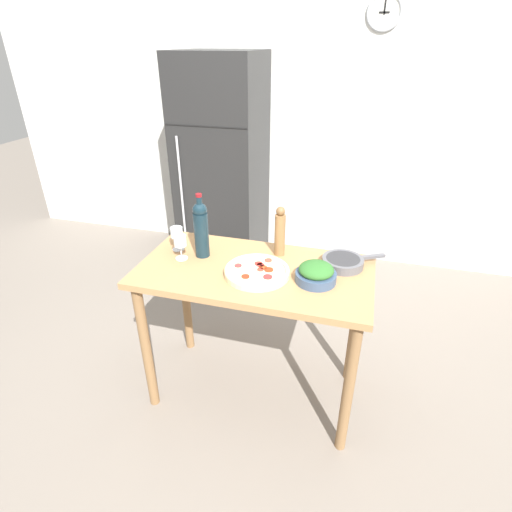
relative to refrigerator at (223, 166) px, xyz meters
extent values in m
plane|color=slate|center=(0.75, -1.59, -0.94)|extent=(14.00, 14.00, 0.00)
cube|color=silver|center=(0.75, 0.40, 0.36)|extent=(6.40, 0.06, 2.60)
torus|color=#A8ADB2|center=(1.23, 0.36, 1.19)|extent=(0.27, 0.02, 0.27)
cylinder|color=white|center=(1.23, 0.37, 1.19)|extent=(0.23, 0.01, 0.23)
cube|color=black|center=(1.23, 0.36, 1.19)|extent=(0.08, 0.01, 0.01)
cube|color=black|center=(1.23, 0.36, 1.23)|extent=(0.01, 0.01, 0.10)
cube|color=black|center=(0.00, 0.00, 0.00)|extent=(0.70, 0.70, 1.88)
cube|color=black|center=(0.00, -0.35, 0.41)|extent=(0.69, 0.01, 0.01)
cylinder|color=#B2B2B7|center=(-0.25, -0.37, -0.09)|extent=(0.02, 0.02, 0.84)
cube|color=#A87A4C|center=(0.75, -1.59, -0.08)|extent=(1.23, 0.65, 0.04)
cylinder|color=olive|center=(0.20, -1.85, -0.52)|extent=(0.06, 0.06, 0.84)
cylinder|color=olive|center=(1.31, -1.85, -0.52)|extent=(0.06, 0.06, 0.84)
cylinder|color=olive|center=(0.20, -1.33, -0.52)|extent=(0.06, 0.06, 0.84)
cylinder|color=olive|center=(1.31, -1.33, -0.52)|extent=(0.06, 0.06, 0.84)
cylinder|color=#142833|center=(0.43, -1.52, 0.07)|extent=(0.08, 0.08, 0.25)
sphere|color=#142833|center=(0.43, -1.52, 0.21)|extent=(0.08, 0.08, 0.08)
cylinder|color=#142833|center=(0.43, -1.52, 0.25)|extent=(0.03, 0.03, 0.07)
cylinder|color=maroon|center=(0.43, -1.52, 0.30)|extent=(0.03, 0.03, 0.02)
cylinder|color=silver|center=(0.34, -1.59, -0.06)|extent=(0.07, 0.07, 0.00)
cylinder|color=silver|center=(0.34, -1.59, -0.02)|extent=(0.01, 0.01, 0.08)
cylinder|color=white|center=(0.34, -1.59, 0.05)|extent=(0.07, 0.07, 0.06)
cylinder|color=maroon|center=(0.34, -1.59, 0.03)|extent=(0.06, 0.06, 0.01)
cylinder|color=silver|center=(0.27, -1.50, -0.06)|extent=(0.07, 0.07, 0.00)
cylinder|color=silver|center=(0.27, -1.50, -0.02)|extent=(0.01, 0.01, 0.08)
cylinder|color=white|center=(0.27, -1.50, 0.05)|extent=(0.07, 0.07, 0.06)
cylinder|color=maroon|center=(0.27, -1.50, 0.03)|extent=(0.06, 0.06, 0.01)
cylinder|color=olive|center=(0.84, -1.39, 0.06)|extent=(0.06, 0.06, 0.24)
sphere|color=brown|center=(0.84, -1.39, 0.20)|extent=(0.05, 0.05, 0.05)
cylinder|color=#384C6B|center=(1.08, -1.63, -0.03)|extent=(0.21, 0.21, 0.05)
ellipsoid|color=#2D6628|center=(1.08, -1.63, 0.01)|extent=(0.17, 0.17, 0.07)
cylinder|color=beige|center=(0.78, -1.64, -0.05)|extent=(0.34, 0.34, 0.02)
torus|color=beige|center=(0.78, -1.64, -0.03)|extent=(0.34, 0.34, 0.02)
cylinder|color=red|center=(0.68, -1.63, -0.03)|extent=(0.04, 0.04, 0.01)
cylinder|color=red|center=(0.74, -1.72, -0.03)|extent=(0.04, 0.04, 0.01)
cylinder|color=red|center=(0.77, -1.58, -0.03)|extent=(0.04, 0.04, 0.01)
cylinder|color=#E03E2F|center=(0.81, -1.53, -0.03)|extent=(0.04, 0.04, 0.01)
cylinder|color=red|center=(0.79, -1.59, -0.03)|extent=(0.04, 0.04, 0.01)
cylinder|color=red|center=(0.80, -1.63, -0.03)|extent=(0.03, 0.03, 0.01)
cylinder|color=#DF431E|center=(0.81, -1.61, -0.03)|extent=(0.04, 0.04, 0.01)
cylinder|color=red|center=(0.84, -1.62, -0.03)|extent=(0.05, 0.05, 0.01)
cylinder|color=red|center=(0.85, -1.69, -0.03)|extent=(0.05, 0.05, 0.01)
cylinder|color=#56565B|center=(1.20, -1.43, -0.03)|extent=(0.22, 0.22, 0.05)
cylinder|color=#2F2F32|center=(1.20, -1.43, -0.03)|extent=(0.18, 0.18, 0.04)
cube|color=#56565B|center=(1.35, -1.35, -0.02)|extent=(0.13, 0.08, 0.02)
camera|label=1|loc=(1.26, -3.34, 1.01)|focal=28.00mm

